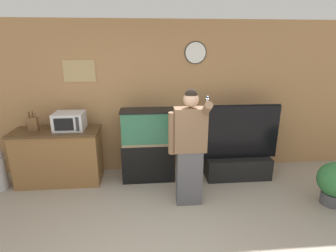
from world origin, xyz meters
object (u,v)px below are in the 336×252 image
object	(u,v)px
knife_block	(33,124)
tv_on_stand	(238,157)
microwave	(70,121)
potted_plant	(336,182)
counter_island	(59,156)
person_standing	(189,147)
aquarium_on_stand	(148,145)

from	to	relation	value
knife_block	tv_on_stand	bearing A→B (deg)	-2.22
microwave	potted_plant	distance (m)	4.05
microwave	counter_island	bearing A→B (deg)	-170.30
microwave	potted_plant	size ratio (longest dim) A/B	0.72
person_standing	aquarium_on_stand	bearing A→B (deg)	125.89
microwave	knife_block	world-z (taller)	knife_block
microwave	aquarium_on_stand	xyz separation A→B (m)	(1.23, -0.05, -0.44)
counter_island	knife_block	size ratio (longest dim) A/B	4.32
knife_block	counter_island	bearing A→B (deg)	-4.70
knife_block	aquarium_on_stand	xyz separation A→B (m)	(1.79, -0.04, -0.41)
counter_island	aquarium_on_stand	xyz separation A→B (m)	(1.46, -0.02, 0.15)
microwave	potted_plant	bearing A→B (deg)	-15.14
microwave	person_standing	distance (m)	1.98
counter_island	person_standing	size ratio (longest dim) A/B	0.81
knife_block	person_standing	size ratio (longest dim) A/B	0.19
person_standing	microwave	bearing A→B (deg)	155.34
tv_on_stand	potted_plant	world-z (taller)	tv_on_stand
aquarium_on_stand	tv_on_stand	distance (m)	1.54
knife_block	potted_plant	distance (m)	4.58
knife_block	aquarium_on_stand	bearing A→B (deg)	-1.37
tv_on_stand	person_standing	bearing A→B (deg)	-144.79
counter_island	microwave	world-z (taller)	microwave
counter_island	knife_block	distance (m)	0.66
knife_block	tv_on_stand	world-z (taller)	tv_on_stand
counter_island	tv_on_stand	world-z (taller)	tv_on_stand
knife_block	person_standing	world-z (taller)	person_standing
counter_island	aquarium_on_stand	bearing A→B (deg)	-0.59
aquarium_on_stand	microwave	bearing A→B (deg)	177.54
knife_block	person_standing	xyz separation A→B (m)	(2.35, -0.81, -0.15)
knife_block	aquarium_on_stand	distance (m)	1.84
knife_block	potted_plant	xyz separation A→B (m)	(4.41, -1.03, -0.67)
knife_block	tv_on_stand	size ratio (longest dim) A/B	0.24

